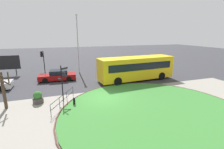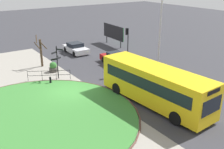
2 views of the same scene
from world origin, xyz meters
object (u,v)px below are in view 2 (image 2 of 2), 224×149
object	(u,v)px
traffic_light_near	(127,36)
billboard_left	(113,32)
bollard_foreground	(50,80)
street_tree_bare	(41,51)
car_near_lane	(76,48)
planter_near_signpost	(53,67)
bus_yellow	(155,85)
lamppost_tall	(161,25)
signpost_directional	(57,60)
car_far_lane	(117,59)

from	to	relation	value
traffic_light_near	billboard_left	bearing A→B (deg)	-25.06
bollard_foreground	street_tree_bare	distance (m)	5.51
car_near_lane	planter_near_signpost	world-z (taller)	car_near_lane
bollard_foreground	bus_yellow	bearing A→B (deg)	31.56
billboard_left	planter_near_signpost	bearing A→B (deg)	-60.99
car_near_lane	bollard_foreground	bearing A→B (deg)	-40.35
bus_yellow	car_near_lane	bearing A→B (deg)	170.78
lamppost_tall	traffic_light_near	bearing A→B (deg)	-174.07
planter_near_signpost	bollard_foreground	bearing A→B (deg)	-27.32
planter_near_signpost	signpost_directional	bearing A→B (deg)	-10.04
car_near_lane	signpost_directional	bearing A→B (deg)	-38.09
car_near_lane	lamppost_tall	bearing A→B (deg)	25.81
bus_yellow	car_far_lane	distance (m)	10.15
signpost_directional	planter_near_signpost	xyz separation A→B (m)	(-2.13, 0.38, -1.46)
traffic_light_near	planter_near_signpost	bearing A→B (deg)	83.55
bollard_foreground	planter_near_signpost	xyz separation A→B (m)	(-2.91, 1.51, 0.12)
car_near_lane	car_far_lane	bearing A→B (deg)	12.84
signpost_directional	car_far_lane	bearing A→B (deg)	93.05
billboard_left	street_tree_bare	xyz separation A→B (m)	(3.44, -11.91, -0.15)
car_far_lane	lamppost_tall	size ratio (longest dim) A/B	0.54
car_near_lane	traffic_light_near	size ratio (longest dim) A/B	1.16
signpost_directional	lamppost_tall	world-z (taller)	lamppost_tall
signpost_directional	bollard_foreground	size ratio (longest dim) A/B	4.66
bollard_foreground	car_near_lane	distance (m)	10.47
street_tree_bare	lamppost_tall	bearing A→B (deg)	55.56
bus_yellow	planter_near_signpost	size ratio (longest dim) A/B	9.31
signpost_directional	traffic_light_near	bearing A→B (deg)	102.31
street_tree_bare	traffic_light_near	bearing A→B (deg)	77.42
street_tree_bare	bus_yellow	bearing A→B (deg)	16.52
bus_yellow	lamppost_tall	size ratio (longest dim) A/B	1.17
traffic_light_near	planter_near_signpost	size ratio (longest dim) A/B	3.29
traffic_light_near	billboard_left	distance (m)	6.03
bus_yellow	car_near_lane	size ratio (longest dim) A/B	2.44
signpost_directional	street_tree_bare	distance (m)	4.43
signpost_directional	traffic_light_near	distance (m)	10.29
bus_yellow	traffic_light_near	size ratio (longest dim) A/B	2.83
planter_near_signpost	traffic_light_near	bearing A→B (deg)	90.36
car_near_lane	car_far_lane	world-z (taller)	car_far_lane
bollard_foreground	lamppost_tall	world-z (taller)	lamppost_tall
bus_yellow	signpost_directional	bearing A→B (deg)	-160.16
traffic_light_near	lamppost_tall	distance (m)	5.40
bus_yellow	billboard_left	world-z (taller)	bus_yellow
bollard_foreground	billboard_left	xyz separation A→B (m)	(-8.66, 13.03, 1.52)
signpost_directional	bus_yellow	distance (m)	10.06
car_far_lane	billboard_left	distance (m)	8.93
lamppost_tall	planter_near_signpost	world-z (taller)	lamppost_tall
lamppost_tall	street_tree_bare	xyz separation A→B (m)	(-7.23, -10.55, -2.84)
bus_yellow	street_tree_bare	xyz separation A→B (m)	(-13.63, -4.04, 0.12)
car_far_lane	traffic_light_near	distance (m)	3.88
car_near_lane	billboard_left	distance (m)	6.47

